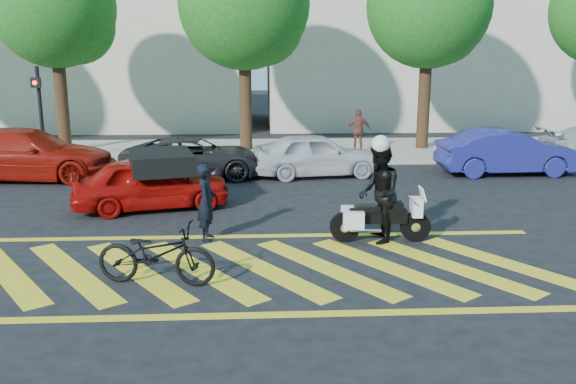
{
  "coord_description": "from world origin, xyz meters",
  "views": [
    {
      "loc": [
        0.42,
        -10.09,
        3.8
      ],
      "look_at": [
        1.0,
        1.39,
        1.05
      ],
      "focal_mm": 38.0,
      "sensor_mm": 36.0,
      "label": 1
    }
  ],
  "objects_px": {
    "parked_right": "(508,152)",
    "police_motorcycle": "(379,218)",
    "red_convertible": "(151,183)",
    "parked_left": "(27,154)",
    "bicycle": "(156,254)",
    "parked_mid_right": "(316,155)",
    "parked_mid_left": "(194,158)",
    "officer_moto": "(379,193)",
    "officer_bike": "(207,202)"
  },
  "relations": [
    {
      "from": "parked_right",
      "to": "red_convertible",
      "type": "bearing_deg",
      "value": 108.57
    },
    {
      "from": "parked_mid_left",
      "to": "parked_mid_right",
      "type": "bearing_deg",
      "value": -93.23
    },
    {
      "from": "officer_moto",
      "to": "parked_right",
      "type": "bearing_deg",
      "value": 142.84
    },
    {
      "from": "police_motorcycle",
      "to": "officer_moto",
      "type": "bearing_deg",
      "value": -172.61
    },
    {
      "from": "bicycle",
      "to": "red_convertible",
      "type": "relative_size",
      "value": 0.54
    },
    {
      "from": "red_convertible",
      "to": "bicycle",
      "type": "bearing_deg",
      "value": 176.2
    },
    {
      "from": "police_motorcycle",
      "to": "officer_bike",
      "type": "bearing_deg",
      "value": 177.25
    },
    {
      "from": "officer_bike",
      "to": "officer_moto",
      "type": "bearing_deg",
      "value": -91.1
    },
    {
      "from": "red_convertible",
      "to": "parked_left",
      "type": "distance_m",
      "value": 5.51
    },
    {
      "from": "officer_moto",
      "to": "parked_mid_right",
      "type": "distance_m",
      "value": 6.38
    },
    {
      "from": "bicycle",
      "to": "parked_mid_right",
      "type": "relative_size",
      "value": 0.52
    },
    {
      "from": "officer_moto",
      "to": "parked_left",
      "type": "bearing_deg",
      "value": -122.63
    },
    {
      "from": "officer_moto",
      "to": "parked_mid_left",
      "type": "bearing_deg",
      "value": -143.93
    },
    {
      "from": "officer_bike",
      "to": "red_convertible",
      "type": "relative_size",
      "value": 0.42
    },
    {
      "from": "parked_left",
      "to": "parked_mid_right",
      "type": "distance_m",
      "value": 8.5
    },
    {
      "from": "parked_left",
      "to": "bicycle",
      "type": "bearing_deg",
      "value": -146.41
    },
    {
      "from": "police_motorcycle",
      "to": "parked_mid_right",
      "type": "distance_m",
      "value": 6.38
    },
    {
      "from": "officer_bike",
      "to": "red_convertible",
      "type": "xyz_separation_m",
      "value": [
        -1.52,
        2.48,
        -0.15
      ]
    },
    {
      "from": "parked_mid_right",
      "to": "parked_mid_left",
      "type": "bearing_deg",
      "value": 83.03
    },
    {
      "from": "bicycle",
      "to": "parked_mid_left",
      "type": "bearing_deg",
      "value": 11.81
    },
    {
      "from": "police_motorcycle",
      "to": "red_convertible",
      "type": "relative_size",
      "value": 0.55
    },
    {
      "from": "red_convertible",
      "to": "officer_bike",
      "type": "bearing_deg",
      "value": -162.65
    },
    {
      "from": "police_motorcycle",
      "to": "bicycle",
      "type": "bearing_deg",
      "value": -151.0
    },
    {
      "from": "red_convertible",
      "to": "parked_right",
      "type": "relative_size",
      "value": 0.89
    },
    {
      "from": "parked_right",
      "to": "police_motorcycle",
      "type": "bearing_deg",
      "value": 139.91
    },
    {
      "from": "officer_bike",
      "to": "parked_mid_left",
      "type": "relative_size",
      "value": 0.36
    },
    {
      "from": "parked_left",
      "to": "parked_mid_right",
      "type": "relative_size",
      "value": 1.33
    },
    {
      "from": "officer_bike",
      "to": "police_motorcycle",
      "type": "bearing_deg",
      "value": -91.06
    },
    {
      "from": "officer_bike",
      "to": "parked_right",
      "type": "height_order",
      "value": "officer_bike"
    },
    {
      "from": "red_convertible",
      "to": "parked_mid_right",
      "type": "xyz_separation_m",
      "value": [
        4.31,
        3.57,
        0.02
      ]
    },
    {
      "from": "parked_mid_left",
      "to": "parked_mid_right",
      "type": "relative_size",
      "value": 1.12
    },
    {
      "from": "parked_left",
      "to": "parked_right",
      "type": "distance_m",
      "value": 14.32
    },
    {
      "from": "officer_moto",
      "to": "parked_left",
      "type": "height_order",
      "value": "officer_moto"
    },
    {
      "from": "bicycle",
      "to": "officer_moto",
      "type": "bearing_deg",
      "value": -52.75
    },
    {
      "from": "police_motorcycle",
      "to": "red_convertible",
      "type": "bearing_deg",
      "value": 152.87
    },
    {
      "from": "parked_left",
      "to": "parked_mid_left",
      "type": "xyz_separation_m",
      "value": [
        4.86,
        0.0,
        -0.14
      ]
    },
    {
      "from": "officer_moto",
      "to": "officer_bike",
      "type": "bearing_deg",
      "value": -92.78
    },
    {
      "from": "officer_bike",
      "to": "officer_moto",
      "type": "relative_size",
      "value": 0.78
    },
    {
      "from": "parked_mid_left",
      "to": "parked_left",
      "type": "bearing_deg",
      "value": 86.77
    },
    {
      "from": "police_motorcycle",
      "to": "parked_right",
      "type": "bearing_deg",
      "value": 52.91
    },
    {
      "from": "officer_bike",
      "to": "parked_mid_left",
      "type": "distance_m",
      "value": 6.11
    },
    {
      "from": "parked_mid_left",
      "to": "parked_right",
      "type": "relative_size",
      "value": 1.03
    },
    {
      "from": "police_motorcycle",
      "to": "parked_left",
      "type": "xyz_separation_m",
      "value": [
        -9.14,
        6.34,
        0.26
      ]
    },
    {
      "from": "parked_right",
      "to": "officer_bike",
      "type": "bearing_deg",
      "value": 124.26
    },
    {
      "from": "parked_mid_left",
      "to": "officer_moto",
      "type": "bearing_deg",
      "value": -149.34
    },
    {
      "from": "red_convertible",
      "to": "parked_mid_right",
      "type": "height_order",
      "value": "parked_mid_right"
    },
    {
      "from": "officer_bike",
      "to": "parked_left",
      "type": "distance_m",
      "value": 8.32
    },
    {
      "from": "red_convertible",
      "to": "police_motorcycle",
      "type": "bearing_deg",
      "value": -133.47
    },
    {
      "from": "officer_bike",
      "to": "officer_moto",
      "type": "xyz_separation_m",
      "value": [
        3.41,
        -0.3,
        0.21
      ]
    },
    {
      "from": "bicycle",
      "to": "police_motorcycle",
      "type": "height_order",
      "value": "bicycle"
    }
  ]
}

